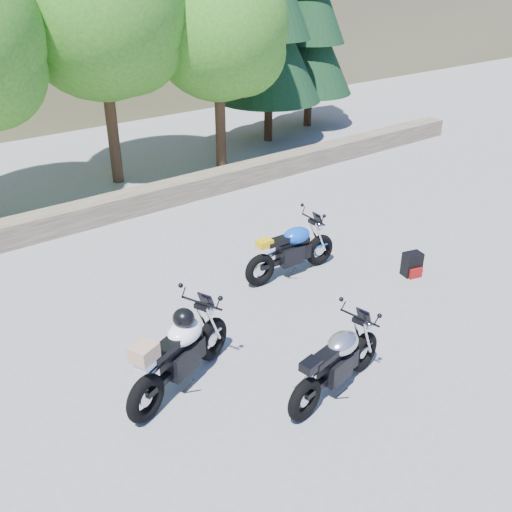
# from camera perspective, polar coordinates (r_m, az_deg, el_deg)

# --- Properties ---
(ground) EXTENTS (90.00, 90.00, 0.00)m
(ground) POSITION_cam_1_polar(r_m,az_deg,el_deg) (8.95, 2.90, -6.98)
(ground) COLOR gray
(ground) RESTS_ON ground
(stone_wall) EXTENTS (22.00, 0.55, 0.50)m
(stone_wall) POSITION_cam_1_polar(r_m,az_deg,el_deg) (13.01, -12.91, 5.07)
(stone_wall) COLOR brown
(stone_wall) RESTS_ON ground
(tree_decid_mid) EXTENTS (4.08, 4.08, 6.24)m
(tree_decid_mid) POSITION_cam_1_polar(r_m,az_deg,el_deg) (14.35, -14.94, 22.59)
(tree_decid_mid) COLOR #382314
(tree_decid_mid) RESTS_ON ground
(tree_decid_right) EXTENTS (3.54, 3.54, 5.41)m
(tree_decid_right) POSITION_cam_1_polar(r_m,az_deg,el_deg) (15.23, -3.35, 21.57)
(tree_decid_right) COLOR #382314
(tree_decid_right) RESTS_ON ground
(conifer_near) EXTENTS (3.17, 3.17, 7.06)m
(conifer_near) POSITION_cam_1_polar(r_m,az_deg,el_deg) (17.71, 1.34, 23.02)
(conifer_near) COLOR #382314
(conifer_near) RESTS_ON ground
(conifer_far) EXTENTS (2.82, 2.82, 6.27)m
(conifer_far) POSITION_cam_1_polar(r_m,az_deg,el_deg) (19.63, 5.57, 22.15)
(conifer_far) COLOR #382314
(conifer_far) RESTS_ON ground
(silver_bike) EXTENTS (1.87, 0.61, 0.94)m
(silver_bike) POSITION_cam_1_polar(r_m,az_deg,el_deg) (7.53, 8.09, -10.55)
(silver_bike) COLOR black
(silver_bike) RESTS_ON ground
(white_bike) EXTENTS (1.97, 0.96, 1.14)m
(white_bike) POSITION_cam_1_polar(r_m,az_deg,el_deg) (7.54, -7.65, -9.49)
(white_bike) COLOR black
(white_bike) RESTS_ON ground
(blue_bike) EXTENTS (1.95, 0.62, 0.98)m
(blue_bike) POSITION_cam_1_polar(r_m,az_deg,el_deg) (10.14, 3.58, 0.54)
(blue_bike) COLOR black
(blue_bike) RESTS_ON ground
(backpack) EXTENTS (0.37, 0.34, 0.44)m
(backpack) POSITION_cam_1_polar(r_m,az_deg,el_deg) (10.59, 15.35, -0.83)
(backpack) COLOR black
(backpack) RESTS_ON ground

